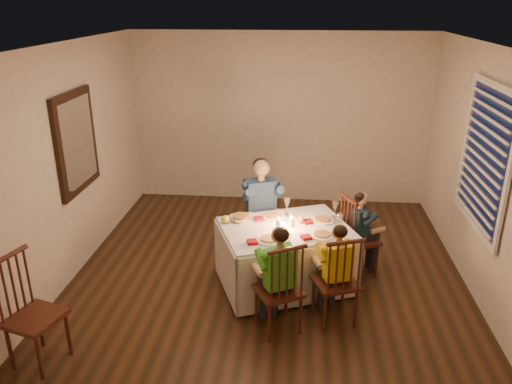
# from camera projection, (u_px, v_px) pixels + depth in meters

# --- Properties ---
(ground) EXTENTS (5.00, 5.00, 0.00)m
(ground) POSITION_uv_depth(u_px,v_px,m) (267.00, 279.00, 5.75)
(ground) COLOR black
(ground) RESTS_ON ground
(wall_left) EXTENTS (0.02, 5.00, 2.60)m
(wall_left) POSITION_uv_depth(u_px,v_px,m) (64.00, 167.00, 5.47)
(wall_left) COLOR beige
(wall_left) RESTS_ON ground
(wall_right) EXTENTS (0.02, 5.00, 2.60)m
(wall_right) POSITION_uv_depth(u_px,v_px,m) (488.00, 180.00, 5.09)
(wall_right) COLOR beige
(wall_right) RESTS_ON ground
(wall_back) EXTENTS (4.50, 0.02, 2.60)m
(wall_back) POSITION_uv_depth(u_px,v_px,m) (280.00, 119.00, 7.60)
(wall_back) COLOR beige
(wall_back) RESTS_ON ground
(ceiling) EXTENTS (5.00, 5.00, 0.00)m
(ceiling) POSITION_uv_depth(u_px,v_px,m) (270.00, 46.00, 4.81)
(ceiling) COLOR white
(ceiling) RESTS_ON wall_back
(dining_table) EXTENTS (1.65, 1.44, 0.69)m
(dining_table) POSITION_uv_depth(u_px,v_px,m) (285.00, 244.00, 5.47)
(dining_table) COLOR silver
(dining_table) RESTS_ON ground
(chair_adult) EXTENTS (0.51, 0.49, 0.98)m
(chair_adult) POSITION_uv_depth(u_px,v_px,m) (261.00, 254.00, 6.31)
(chair_adult) COLOR #33160E
(chair_adult) RESTS_ON ground
(chair_near_left) EXTENTS (0.54, 0.53, 0.98)m
(chair_near_left) POSITION_uv_depth(u_px,v_px,m) (278.00, 328.00, 4.90)
(chair_near_left) COLOR #33160E
(chair_near_left) RESTS_ON ground
(chair_near_right) EXTENTS (0.51, 0.50, 0.98)m
(chair_near_right) POSITION_uv_depth(u_px,v_px,m) (333.00, 319.00, 5.04)
(chair_near_right) COLOR #33160E
(chair_near_right) RESTS_ON ground
(chair_end) EXTENTS (0.51, 0.52, 0.98)m
(chair_end) POSITION_uv_depth(u_px,v_px,m) (356.00, 272.00, 5.91)
(chair_end) COLOR #33160E
(chair_end) RESTS_ON ground
(chair_extra) EXTENTS (0.51, 0.53, 1.04)m
(chair_extra) POSITION_uv_depth(u_px,v_px,m) (44.00, 361.00, 4.46)
(chair_extra) COLOR #33160E
(chair_extra) RESTS_ON ground
(adult) EXTENTS (0.58, 0.56, 1.26)m
(adult) POSITION_uv_depth(u_px,v_px,m) (261.00, 254.00, 6.31)
(adult) COLOR #2F4D75
(adult) RESTS_ON ground
(child_green) EXTENTS (0.49, 0.48, 1.11)m
(child_green) POSITION_uv_depth(u_px,v_px,m) (278.00, 328.00, 4.90)
(child_green) COLOR green
(child_green) RESTS_ON ground
(child_yellow) EXTENTS (0.44, 0.42, 1.06)m
(child_yellow) POSITION_uv_depth(u_px,v_px,m) (333.00, 319.00, 5.04)
(child_yellow) COLOR gold
(child_yellow) RESTS_ON ground
(child_teal) EXTENTS (0.40, 0.41, 1.01)m
(child_teal) POSITION_uv_depth(u_px,v_px,m) (356.00, 272.00, 5.91)
(child_teal) COLOR #172C3A
(child_teal) RESTS_ON ground
(setting_adult) EXTENTS (0.34, 0.34, 0.02)m
(setting_adult) POSITION_uv_depth(u_px,v_px,m) (274.00, 217.00, 5.61)
(setting_adult) COLOR white
(setting_adult) RESTS_ON dining_table
(setting_green) EXTENTS (0.34, 0.34, 0.02)m
(setting_green) POSITION_uv_depth(u_px,v_px,m) (269.00, 240.00, 5.09)
(setting_green) COLOR white
(setting_green) RESTS_ON dining_table
(setting_yellow) EXTENTS (0.34, 0.34, 0.02)m
(setting_yellow) POSITION_uv_depth(u_px,v_px,m) (322.00, 235.00, 5.19)
(setting_yellow) COLOR white
(setting_yellow) RESTS_ON dining_table
(setting_teal) EXTENTS (0.34, 0.34, 0.02)m
(setting_teal) POSITION_uv_depth(u_px,v_px,m) (322.00, 220.00, 5.54)
(setting_teal) COLOR white
(setting_teal) RESTS_ON dining_table
(candle_left) EXTENTS (0.06, 0.06, 0.10)m
(candle_left) POSITION_uv_depth(u_px,v_px,m) (279.00, 224.00, 5.36)
(candle_left) COLOR white
(candle_left) RESTS_ON dining_table
(candle_right) EXTENTS (0.06, 0.06, 0.10)m
(candle_right) POSITION_uv_depth(u_px,v_px,m) (291.00, 222.00, 5.40)
(candle_right) COLOR white
(candle_right) RESTS_ON dining_table
(squash) EXTENTS (0.09, 0.09, 0.09)m
(squash) POSITION_uv_depth(u_px,v_px,m) (225.00, 219.00, 5.48)
(squash) COLOR yellow
(squash) RESTS_ON dining_table
(orange_fruit) EXTENTS (0.08, 0.08, 0.08)m
(orange_fruit) POSITION_uv_depth(u_px,v_px,m) (301.00, 220.00, 5.48)
(orange_fruit) COLOR orange
(orange_fruit) RESTS_ON dining_table
(serving_bowl) EXTENTS (0.29, 0.29, 0.06)m
(serving_bowl) POSITION_uv_depth(u_px,v_px,m) (241.00, 218.00, 5.54)
(serving_bowl) COLOR white
(serving_bowl) RESTS_ON dining_table
(wall_mirror) EXTENTS (0.06, 0.95, 1.15)m
(wall_mirror) POSITION_uv_depth(u_px,v_px,m) (76.00, 142.00, 5.67)
(wall_mirror) COLOR black
(wall_mirror) RESTS_ON wall_left
(window_blinds) EXTENTS (0.07, 1.34, 1.54)m
(window_blinds) POSITION_uv_depth(u_px,v_px,m) (484.00, 158.00, 5.11)
(window_blinds) COLOR black
(window_blinds) RESTS_ON wall_right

